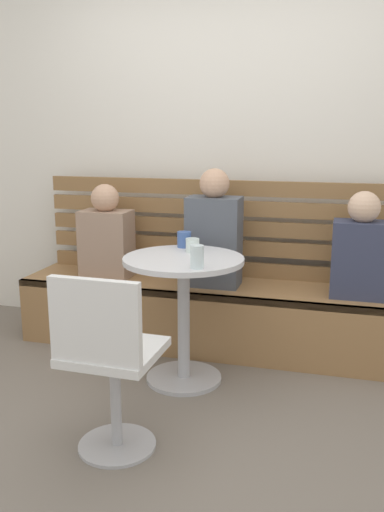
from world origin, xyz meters
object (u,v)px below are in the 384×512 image
cup_glass_tall (197,257)px  cup_mug_blue (184,239)px  white_chair (108,358)px  booth_bench (221,316)px  cup_glass_short (193,245)px  person_child_left (106,236)px  person_adult (214,234)px  cafe_table (184,295)px  person_child_middle (361,251)px

cup_glass_tall → cup_mug_blue: bearing=113.6°
white_chair → booth_bench: bearing=81.5°
white_chair → cup_glass_short: (0.12, 0.96, 0.32)m
booth_bench → white_chair: size_ratio=3.18×
person_child_left → cup_glass_short: bearing=-28.7°
cup_glass_short → person_adult: bearing=84.0°
white_chair → person_child_left: size_ratio=1.33×
cafe_table → person_child_middle: bearing=27.8°
cafe_table → person_child_left: (-0.71, 0.54, 0.20)m
person_child_middle → cup_mug_blue: (-1.03, -0.25, 0.06)m
booth_bench → cup_mug_blue: size_ratio=28.42×
booth_bench → cup_glass_tall: 0.95m
person_adult → white_chair: bearing=-96.7°
cup_glass_tall → cafe_table: bearing=122.1°
cup_glass_tall → person_child_left: bearing=138.2°
booth_bench → person_child_middle: bearing=-2.0°
white_chair → person_child_middle: size_ratio=1.32×
cup_mug_blue → cup_glass_tall: bearing=-66.4°
white_chair → person_child_left: (-0.61, 1.35, 0.26)m
cup_glass_tall → cup_mug_blue: cup_glass_tall is taller
white_chair → person_child_middle: (1.07, 1.32, 0.26)m
person_adult → cup_mug_blue: 0.29m
person_child_left → cup_glass_tall: 1.14m
person_child_left → cup_glass_short: (0.72, -0.40, 0.06)m
person_child_middle → booth_bench: bearing=178.0°
white_chair → cup_glass_short: size_ratio=10.63×
cafe_table → white_chair: (-0.10, -0.81, -0.05)m
cup_glass_tall → cup_glass_short: 0.38m
cafe_table → cup_mug_blue: (-0.07, 0.26, 0.27)m
person_child_middle → cup_glass_tall: 1.10m
cup_glass_short → cup_mug_blue: (-0.08, 0.12, 0.01)m
cafe_table → person_child_left: size_ratio=1.16×
booth_bench → white_chair: 1.39m
white_chair → person_adult: bearing=83.3°
person_child_middle → cup_mug_blue: person_child_middle is taller
booth_bench → cup_glass_short: bearing=-102.4°
person_child_left → person_adult: bearing=-1.4°
person_child_middle → cup_glass_tall: person_child_middle is taller
booth_bench → cup_glass_short: cup_glass_short is taller
cafe_table → person_adult: person_adult is taller
cup_glass_tall → cup_mug_blue: 0.52m
white_chair → person_adult: person_adult is taller
white_chair → person_child_left: 1.51m
booth_bench → white_chair: (-0.20, -1.35, 0.24)m
white_chair → cup_glass_tall: bearing=67.9°
person_adult → person_child_left: bearing=178.6°
person_adult → cup_glass_tall: 0.74m
cup_glass_short → person_child_left: bearing=151.3°
person_adult → cup_glass_tall: size_ratio=6.33×
cafe_table → cup_glass_short: size_ratio=9.25×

